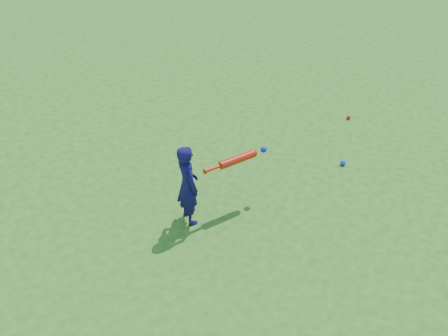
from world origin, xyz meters
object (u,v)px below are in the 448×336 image
child (188,185)px  ground_ball_red (348,117)px  ground_ball_blue (343,163)px  bat_swing (240,158)px

child → ground_ball_red: bearing=-72.7°
child → ground_ball_blue: size_ratio=13.85×
ground_ball_blue → bat_swing: 1.80m
child → ground_ball_blue: bearing=-89.1°
child → ground_ball_red: 3.45m
ground_ball_red → bat_swing: size_ratio=0.07×
child → bat_swing: bearing=-89.5°
ground_ball_blue → bat_swing: bearing=173.5°
child → ground_ball_blue: 2.42m
ground_ball_blue → bat_swing: bat_swing is taller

